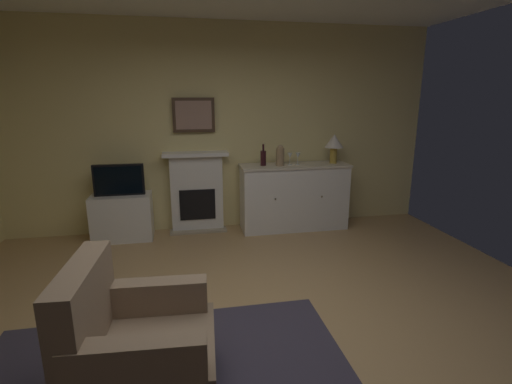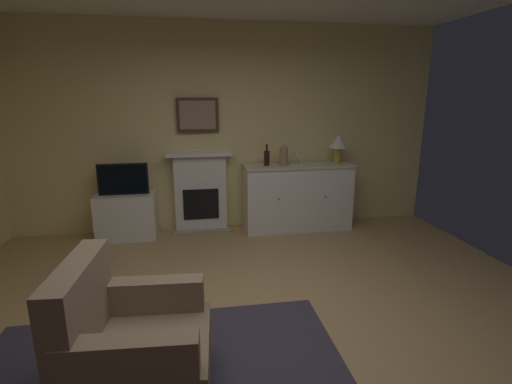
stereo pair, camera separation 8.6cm
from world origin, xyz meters
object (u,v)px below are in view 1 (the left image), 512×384
table_lamp (334,143)px  tv_cabinet (123,217)px  sideboard_cabinet (294,197)px  wine_glass_left (290,156)px  armchair (136,347)px  fireplace_unit (197,192)px  tv_set (119,180)px  wine_glass_center (298,156)px  vase_decorative (280,155)px  framed_picture (194,115)px  wine_bottle (263,158)px

table_lamp → tv_cabinet: 3.01m
sideboard_cabinet → wine_glass_left: size_ratio=9.10×
armchair → fireplace_unit: bearing=80.8°
wine_glass_left → tv_set: (-2.24, 0.00, -0.24)m
wine_glass_center → tv_cabinet: 2.46m
fireplace_unit → tv_set: fireplace_unit is taller
table_lamp → tv_cabinet: size_ratio=0.53×
sideboard_cabinet → table_lamp: table_lamp is taller
sideboard_cabinet → tv_set: tv_set is taller
sideboard_cabinet → vase_decorative: size_ratio=5.34×
table_lamp → wine_glass_left: 0.65m
fireplace_unit → sideboard_cabinet: bearing=-7.6°
wine_glass_left → wine_glass_center: (0.11, -0.01, 0.00)m
wine_glass_center → tv_set: wine_glass_center is taller
framed_picture → armchair: 3.36m
wine_glass_left → armchair: 3.43m
framed_picture → tv_set: size_ratio=0.89×
framed_picture → armchair: bearing=-99.1°
wine_bottle → tv_set: size_ratio=0.47×
fireplace_unit → vase_decorative: bearing=-11.5°
fireplace_unit → wine_glass_left: 1.37m
tv_cabinet → armchair: 2.94m
tv_cabinet → armchair: bearing=-80.6°
fireplace_unit → tv_cabinet: fireplace_unit is taller
tv_set → tv_cabinet: bearing=90.0°
armchair → wine_bottle: bearing=64.2°
wine_glass_left → tv_cabinet: (-2.24, 0.03, -0.74)m
framed_picture → wine_glass_center: (1.37, -0.24, -0.55)m
sideboard_cabinet → vase_decorative: 0.64m
fireplace_unit → armchair: bearing=-99.2°
sideboard_cabinet → armchair: 3.41m
sideboard_cabinet → wine_glass_center: bearing=-27.4°
wine_glass_center → tv_set: bearing=179.7°
table_lamp → vase_decorative: (-0.78, -0.05, -0.14)m
fireplace_unit → tv_set: 1.02m
tv_set → vase_decorative: bearing=-1.1°
fireplace_unit → wine_glass_left: size_ratio=6.67×
wine_bottle → wine_glass_left: size_ratio=1.76×
wine_glass_center → tv_set: size_ratio=0.27×
wine_bottle → fireplace_unit: bearing=168.9°
wine_glass_left → tv_cabinet: bearing=179.3°
sideboard_cabinet → vase_decorative: vase_decorative is taller
tv_cabinet → tv_set: bearing=-90.0°
table_lamp → tv_set: 2.90m
fireplace_unit → framed_picture: bearing=90.0°
framed_picture → vase_decorative: bearing=-13.7°
vase_decorative → tv_set: size_ratio=0.45×
table_lamp → tv_set: table_lamp is taller
tv_set → framed_picture: bearing=13.3°
fireplace_unit → tv_set: (-0.98, -0.19, 0.25)m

